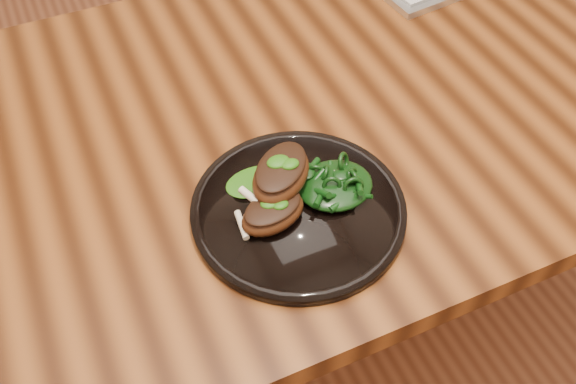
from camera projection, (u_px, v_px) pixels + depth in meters
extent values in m
plane|color=brown|center=(299.00, 334.00, 1.57)|extent=(4.00, 4.00, 0.00)
cube|color=black|center=(306.00, 113.00, 1.02)|extent=(1.60, 0.80, 0.04)
cylinder|color=#36180C|center=(500.00, 62.00, 1.70)|extent=(0.06, 0.06, 0.71)
cylinder|color=black|center=(298.00, 210.00, 0.85)|extent=(0.29, 0.29, 0.02)
torus|color=black|center=(298.00, 209.00, 0.85)|extent=(0.28, 0.28, 0.01)
cylinder|color=black|center=(298.00, 208.00, 0.85)|extent=(0.19, 0.19, 0.00)
ellipsoid|color=#431F0C|center=(273.00, 213.00, 0.82)|extent=(0.10, 0.08, 0.03)
ellipsoid|color=black|center=(273.00, 207.00, 0.81)|extent=(0.09, 0.07, 0.01)
cylinder|color=beige|center=(242.00, 225.00, 0.81)|extent=(0.01, 0.04, 0.01)
ellipsoid|color=#134407|center=(273.00, 204.00, 0.80)|extent=(0.03, 0.02, 0.01)
ellipsoid|color=#431F0C|center=(281.00, 175.00, 0.83)|extent=(0.12, 0.12, 0.04)
ellipsoid|color=black|center=(281.00, 167.00, 0.82)|extent=(0.11, 0.11, 0.01)
cylinder|color=beige|center=(255.00, 200.00, 0.82)|extent=(0.03, 0.05, 0.01)
ellipsoid|color=#134407|center=(281.00, 163.00, 0.82)|extent=(0.03, 0.02, 0.01)
ellipsoid|color=#134407|center=(256.00, 182.00, 0.87)|extent=(0.09, 0.06, 0.01)
ellipsoid|color=black|center=(335.00, 185.00, 0.86)|extent=(0.10, 0.09, 0.02)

